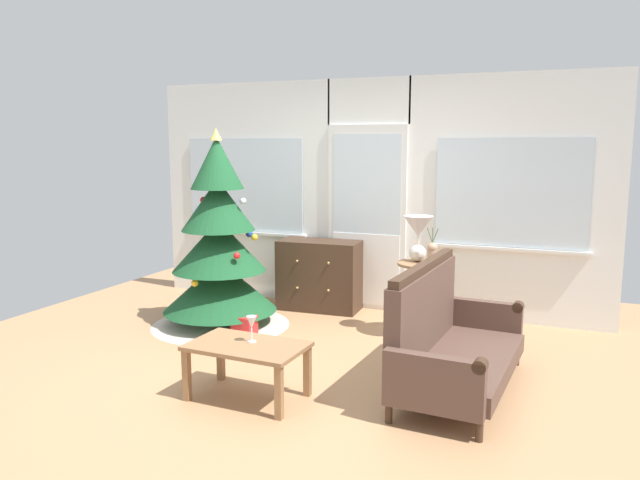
# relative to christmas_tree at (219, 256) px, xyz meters

# --- Properties ---
(ground_plane) EXTENTS (6.76, 6.76, 0.00)m
(ground_plane) POSITION_rel_christmas_tree_xyz_m (1.17, -0.84, -0.72)
(ground_plane) COLOR #AD7F56
(back_wall_with_door) EXTENTS (5.20, 0.14, 2.55)m
(back_wall_with_door) POSITION_rel_christmas_tree_xyz_m (1.17, 1.24, 0.56)
(back_wall_with_door) COLOR white
(back_wall_with_door) RESTS_ON ground
(christmas_tree) EXTENTS (1.41, 1.41, 2.00)m
(christmas_tree) POSITION_rel_christmas_tree_xyz_m (0.00, 0.00, 0.00)
(christmas_tree) COLOR #4C331E
(christmas_tree) RESTS_ON ground
(dresser_cabinet) EXTENTS (0.92, 0.48, 0.78)m
(dresser_cabinet) POSITION_rel_christmas_tree_xyz_m (0.71, 0.95, -0.33)
(dresser_cabinet) COLOR #3D281C
(dresser_cabinet) RESTS_ON ground
(settee_sofa) EXTENTS (0.81, 1.66, 0.96)m
(settee_sofa) POSITION_rel_christmas_tree_xyz_m (2.46, -0.79, -0.34)
(settee_sofa) COLOR #3D281C
(settee_sofa) RESTS_ON ground
(side_table) EXTENTS (0.50, 0.48, 0.73)m
(side_table) POSITION_rel_christmas_tree_xyz_m (1.99, 0.41, -0.20)
(side_table) COLOR #8E6642
(side_table) RESTS_ON ground
(table_lamp) EXTENTS (0.28, 0.28, 0.44)m
(table_lamp) POSITION_rel_christmas_tree_xyz_m (1.93, 0.45, 0.29)
(table_lamp) COLOR silver
(table_lamp) RESTS_ON side_table
(flower_vase) EXTENTS (0.11, 0.10, 0.35)m
(flower_vase) POSITION_rel_christmas_tree_xyz_m (2.09, 0.35, 0.13)
(flower_vase) COLOR tan
(flower_vase) RESTS_ON side_table
(coffee_table) EXTENTS (0.86, 0.56, 0.41)m
(coffee_table) POSITION_rel_christmas_tree_xyz_m (1.15, -1.52, -0.37)
(coffee_table) COLOR #8E6642
(coffee_table) RESTS_ON ground
(wine_glass) EXTENTS (0.08, 0.08, 0.20)m
(wine_glass) POSITION_rel_christmas_tree_xyz_m (1.16, -1.46, -0.16)
(wine_glass) COLOR silver
(wine_glass) RESTS_ON coffee_table
(gift_box) EXTENTS (0.20, 0.18, 0.20)m
(gift_box) POSITION_rel_christmas_tree_xyz_m (0.42, -0.25, -0.61)
(gift_box) COLOR red
(gift_box) RESTS_ON ground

